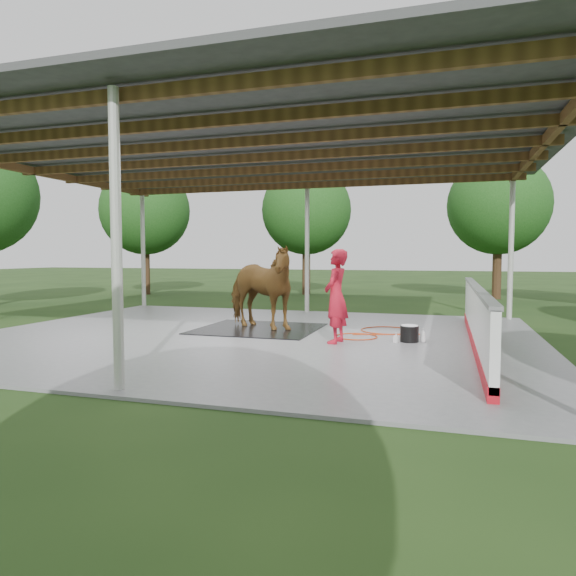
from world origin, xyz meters
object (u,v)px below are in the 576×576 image
(horse, at_px, (258,287))
(wash_bucket, at_px, (409,333))
(dasher_board, at_px, (476,318))
(handler, at_px, (336,296))

(horse, xyz_separation_m, wash_bucket, (3.52, -0.76, -0.81))
(dasher_board, xyz_separation_m, wash_bucket, (-1.24, 0.13, -0.37))
(horse, relative_size, wash_bucket, 6.23)
(handler, relative_size, wash_bucket, 5.07)
(dasher_board, relative_size, horse, 3.51)
(wash_bucket, bearing_deg, handler, -158.44)
(horse, bearing_deg, dasher_board, -76.02)
(dasher_board, distance_m, wash_bucket, 1.30)
(dasher_board, relative_size, handler, 4.30)
(dasher_board, height_order, wash_bucket, dasher_board)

